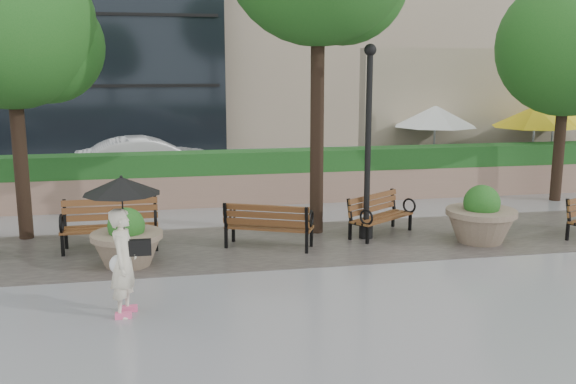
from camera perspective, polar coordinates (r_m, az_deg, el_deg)
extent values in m
plane|color=gray|center=(9.81, -1.33, -9.59)|extent=(100.00, 100.00, 0.00)
cube|color=#383330|center=(12.63, -3.64, -4.81)|extent=(28.00, 3.20, 0.01)
cube|color=#957160|center=(16.41, -5.48, 0.32)|extent=(24.00, 0.80, 0.80)
cube|color=#17471B|center=(16.30, -5.52, 2.65)|extent=(24.00, 0.75, 0.55)
cube|color=tan|center=(22.06, 19.13, 6.73)|extent=(10.00, 0.60, 4.00)
cube|color=#17471B|center=(20.10, 20.74, 1.79)|extent=(8.00, 0.50, 0.90)
cube|color=black|center=(20.40, -6.57, 1.30)|extent=(40.00, 7.00, 0.00)
cube|color=brown|center=(12.65, -15.52, -3.14)|extent=(1.80, 0.56, 0.05)
cube|color=brown|center=(12.85, -15.52, -1.50)|extent=(1.80, 0.14, 0.42)
cube|color=black|center=(12.73, -15.47, -4.02)|extent=(1.80, 0.66, 0.46)
torus|color=black|center=(12.53, -19.49, -2.67)|extent=(0.05, 0.37, 0.37)
torus|color=black|center=(12.40, -11.71, -2.39)|extent=(0.05, 0.37, 0.37)
cube|color=brown|center=(12.43, -1.69, -3.12)|extent=(1.74, 1.14, 0.05)
cube|color=brown|center=(12.11, -2.00, -2.09)|extent=(1.58, 0.78, 0.39)
cube|color=black|center=(12.45, -1.71, -4.02)|extent=(1.78, 1.23, 0.43)
torus|color=black|center=(12.38, 2.07, -2.38)|extent=(0.18, 0.33, 0.35)
torus|color=black|center=(12.76, -4.96, -2.00)|extent=(0.18, 0.33, 0.35)
cube|color=brown|center=(13.43, 8.37, -2.25)|extent=(1.57, 1.29, 0.04)
cube|color=brown|center=(13.51, 7.56, -0.96)|extent=(1.36, 0.99, 0.37)
cube|color=black|center=(13.49, 8.26, -3.00)|extent=(1.62, 1.36, 0.40)
torus|color=black|center=(12.72, 6.98, -2.24)|extent=(0.22, 0.29, 0.32)
torus|color=black|center=(13.91, 10.73, -1.20)|extent=(0.22, 0.29, 0.32)
cylinder|color=#7F6B56|center=(11.61, -14.14, -3.76)|extent=(1.25, 1.25, 0.10)
sphere|color=#164F17|center=(11.57, -14.18, -2.94)|extent=(0.64, 0.64, 0.64)
cylinder|color=#7F6B56|center=(13.30, 16.80, -1.73)|extent=(1.39, 1.39, 0.11)
sphere|color=#164F17|center=(13.26, 16.85, -0.93)|extent=(0.72, 0.72, 0.72)
cylinder|color=black|center=(12.91, 7.12, 3.91)|extent=(0.12, 0.12, 3.73)
cylinder|color=black|center=(13.23, 6.94, -3.47)|extent=(0.28, 0.28, 0.30)
sphere|color=black|center=(12.81, 7.33, 12.42)|extent=(0.24, 0.24, 0.24)
cylinder|color=black|center=(13.85, -22.79, 4.12)|extent=(0.28, 0.28, 3.97)
sphere|color=#164F17|center=(13.79, -23.52, 13.50)|extent=(3.26, 3.26, 3.26)
sphere|color=#164F17|center=(13.96, -20.67, 12.03)|extent=(2.28, 2.28, 2.28)
cylinder|color=black|center=(13.22, 2.61, 7.72)|extent=(0.28, 0.28, 5.37)
cylinder|color=black|center=(18.01, 23.06, 5.09)|extent=(0.28, 0.28, 3.69)
sphere|color=#164F17|center=(17.95, 23.58, 11.79)|extent=(3.51, 3.51, 3.51)
cylinder|color=black|center=(19.82, 12.72, 0.95)|extent=(0.40, 0.40, 0.10)
cylinder|color=#99999E|center=(19.67, 12.85, 3.96)|extent=(0.06, 0.06, 2.20)
cone|color=white|center=(19.58, 12.96, 6.57)|extent=(2.50, 2.50, 0.60)
cylinder|color=black|center=(20.50, 20.72, 0.83)|extent=(0.40, 0.40, 0.10)
cylinder|color=#99999E|center=(20.35, 20.92, 3.74)|extent=(0.06, 0.06, 2.20)
cone|color=gold|center=(20.26, 21.10, 6.26)|extent=(2.50, 2.50, 0.60)
cylinder|color=black|center=(21.67, 22.17, 1.25)|extent=(0.40, 0.40, 0.10)
cylinder|color=#99999E|center=(21.53, 22.37, 4.00)|extent=(0.06, 0.06, 2.20)
cone|color=gold|center=(21.45, 22.55, 6.39)|extent=(2.50, 2.50, 0.60)
imported|color=silver|center=(19.52, -12.19, 2.75)|extent=(4.42, 2.08, 1.40)
imported|color=beige|center=(9.30, -14.37, -5.77)|extent=(0.56, 0.69, 1.65)
cube|color=#F2598C|center=(9.66, -13.91, -10.02)|extent=(0.16, 0.25, 0.08)
cube|color=#F2598C|center=(9.43, -14.42, -10.58)|extent=(0.16, 0.25, 0.08)
cube|color=black|center=(9.23, -13.02, -4.83)|extent=(0.18, 0.33, 0.23)
sphere|color=white|center=(9.59, -14.75, -6.23)|extent=(0.29, 0.29, 0.29)
cylinder|color=black|center=(9.18, -14.45, -1.98)|extent=(0.02, 0.02, 0.88)
cone|color=black|center=(9.10, -14.58, 0.55)|extent=(1.07, 1.07, 0.23)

